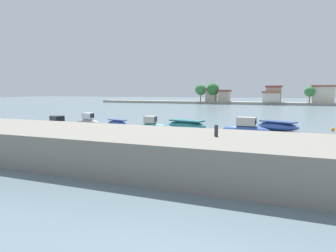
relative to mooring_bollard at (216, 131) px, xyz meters
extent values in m
plane|color=slate|center=(-10.39, 5.86, -2.54)|extent=(400.00, 400.00, 0.00)
cube|color=gray|center=(-10.39, -0.28, -1.44)|extent=(74.74, 7.47, 2.21)
cylinder|color=#2D2D33|center=(0.00, 0.00, 0.00)|extent=(0.22, 0.22, 0.67)
ellipsoid|color=navy|center=(-24.85, 13.83, -2.11)|extent=(5.76, 3.36, 0.87)
cube|color=#333338|center=(-24.38, 13.68, -1.32)|extent=(2.09, 1.74, 0.70)
cube|color=black|center=(-23.53, 13.39, -1.25)|extent=(0.43, 1.08, 0.49)
ellipsoid|color=#9E9EA3|center=(-20.73, 15.43, -2.00)|extent=(3.86, 1.54, 1.09)
cube|color=silver|center=(-20.66, 15.42, -1.03)|extent=(1.49, 0.97, 0.84)
cube|color=black|center=(-19.94, 15.37, -0.95)|extent=(0.13, 0.79, 0.59)
ellipsoid|color=#3856A8|center=(-16.31, 15.81, -2.02)|extent=(3.48, 1.72, 1.04)
cube|color=navy|center=(-16.31, 15.81, -1.45)|extent=(2.80, 1.42, 0.11)
ellipsoid|color=teal|center=(-11.06, 15.51, -2.08)|extent=(3.99, 1.66, 0.92)
cube|color=#BCB2A3|center=(-11.38, 15.49, -1.19)|extent=(1.47, 1.20, 0.84)
cube|color=black|center=(-10.68, 15.54, -1.11)|extent=(0.14, 1.00, 0.59)
ellipsoid|color=teal|center=(-7.39, 17.95, -2.02)|extent=(5.81, 3.33, 1.04)
cube|color=#226367|center=(-7.39, 17.95, -1.42)|extent=(4.67, 2.75, 0.18)
ellipsoid|color=#3856A8|center=(0.10, 16.31, -2.04)|extent=(5.35, 2.17, 1.00)
cube|color=#BCB2A3|center=(0.12, 16.31, -1.06)|extent=(2.15, 1.22, 0.95)
cube|color=black|center=(1.15, 16.22, -0.97)|extent=(0.16, 0.94, 0.66)
ellipsoid|color=#3856A8|center=(3.49, 21.18, -2.03)|extent=(5.60, 4.06, 1.02)
cube|color=navy|center=(3.49, 21.18, -1.45)|extent=(4.51, 3.32, 0.15)
sphere|color=orange|center=(-1.50, 25.92, -2.41)|extent=(0.27, 0.27, 0.27)
sphere|color=orange|center=(9.85, 23.02, -2.33)|extent=(0.41, 0.41, 0.41)
cube|color=#9E998C|center=(-10.39, 94.17, -2.08)|extent=(117.03, 6.89, 0.92)
cube|color=#B2A38E|center=(-21.09, 94.67, 0.59)|extent=(3.69, 5.36, 4.41)
cube|color=#565156|center=(-21.09, 94.67, 3.14)|extent=(4.05, 5.90, 0.70)
cube|color=#B2A38E|center=(-15.80, 93.84, 0.28)|extent=(4.07, 5.35, 3.79)
cube|color=brown|center=(-15.80, 93.84, 2.53)|extent=(4.47, 5.89, 0.70)
cube|color=beige|center=(1.20, 93.34, 0.02)|extent=(5.81, 5.79, 3.28)
cube|color=#995B42|center=(1.20, 93.34, 2.01)|extent=(6.40, 6.37, 0.70)
cube|color=#B2A38E|center=(1.91, 93.93, 1.02)|extent=(5.26, 3.45, 5.27)
cube|color=brown|center=(1.91, 93.93, 4.00)|extent=(5.79, 3.80, 0.70)
cube|color=beige|center=(17.94, 95.18, 1.08)|extent=(6.87, 3.23, 5.40)
cube|color=#995B42|center=(17.94, 95.18, 4.13)|extent=(7.56, 3.55, 0.70)
cylinder|color=brown|center=(-25.02, 92.88, -0.23)|extent=(0.36, 0.36, 2.77)
sphere|color=#387A3D|center=(-25.02, 92.88, 2.88)|extent=(4.31, 4.31, 4.31)
cylinder|color=brown|center=(13.67, 93.40, -0.44)|extent=(0.36, 0.36, 2.37)
sphere|color=#387A3D|center=(13.67, 93.40, 2.17)|extent=(3.55, 3.55, 3.55)
cylinder|color=brown|center=(-20.19, 92.90, -0.22)|extent=(0.36, 0.36, 2.80)
sphere|color=#2D6B33|center=(-20.19, 92.90, 3.07)|extent=(4.73, 4.73, 4.73)
camera|label=1|loc=(3.28, -16.46, 2.30)|focal=30.31mm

